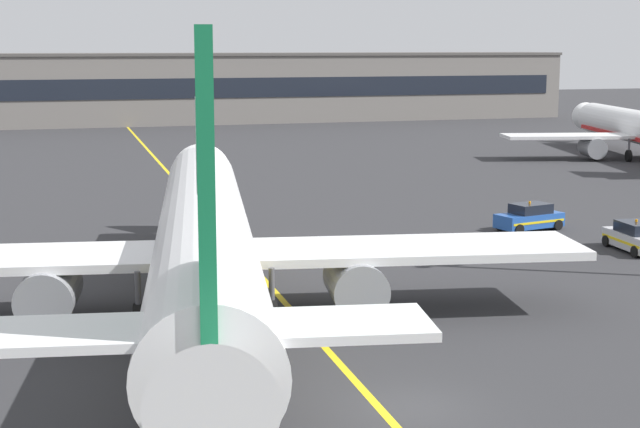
% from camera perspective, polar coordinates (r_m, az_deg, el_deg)
% --- Properties ---
extents(ground_plane, '(400.00, 400.00, 0.00)m').
position_cam_1_polar(ground_plane, '(31.80, 5.35, -11.02)').
color(ground_plane, '#2D2D30').
extents(taxiway_centreline, '(6.43, 179.91, 0.01)m').
position_cam_1_polar(taxiway_centreline, '(59.68, -5.52, -1.20)').
color(taxiway_centreline, yellow).
rests_on(taxiway_centreline, ground).
extents(airliner_foreground, '(32.35, 41.35, 11.65)m').
position_cam_1_polar(airliner_foreground, '(40.63, -6.66, -1.53)').
color(airliner_foreground, white).
rests_on(airliner_foreground, ground).
extents(service_car_nearest, '(4.50, 2.77, 1.79)m').
position_cam_1_polar(service_car_nearest, '(62.22, 11.92, -0.21)').
color(service_car_nearest, '#2351A8').
rests_on(service_car_nearest, ground).
extents(service_car_fifth, '(2.25, 4.32, 1.79)m').
position_cam_1_polar(service_car_fifth, '(57.29, 17.65, -1.30)').
color(service_car_fifth, '#B7B7BC').
rests_on(service_car_fifth, ground).
extents(safety_cone_by_nose_gear, '(0.44, 0.44, 0.55)m').
position_cam_1_polar(safety_cone_by_nose_gear, '(57.09, -7.71, -1.48)').
color(safety_cone_by_nose_gear, orange).
rests_on(safety_cone_by_nose_gear, ground).
extents(terminal_building, '(116.43, 12.40, 10.09)m').
position_cam_1_polar(terminal_building, '(147.17, -7.78, 7.18)').
color(terminal_building, slate).
rests_on(terminal_building, ground).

